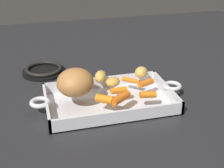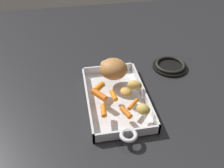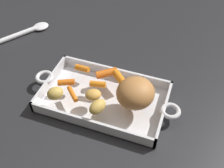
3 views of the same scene
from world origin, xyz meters
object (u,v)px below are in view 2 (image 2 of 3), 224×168
Objects in this scene: roasting_dish at (116,98)px; stove_burner_rear at (170,66)px; baby_carrot_southeast at (126,112)px; baby_carrot_northeast at (99,95)px; baby_carrot_northwest at (99,87)px; potato_corner at (135,85)px; baby_carrot_southwest at (104,111)px; potato_whole at (126,92)px; pork_roast at (113,69)px; baby_carrot_short at (133,104)px; potato_golden_small at (143,109)px; baby_carrot_center_left at (114,95)px.

stove_burner_rear is (-0.17, 0.28, -0.00)m from roasting_dish.
baby_carrot_southeast is 0.13m from baby_carrot_northeast.
potato_corner is at bearing 82.05° from baby_carrot_northwest.
baby_carrot_southwest is 0.08m from baby_carrot_northeast.
potato_whole is (0.00, 0.10, 0.00)m from baby_carrot_northeast.
potato_whole reaches higher than baby_carrot_southwest.
baby_carrot_northwest is 0.13m from baby_carrot_southwest.
pork_roast reaches higher than potato_corner.
potato_whole is (-0.08, 0.10, 0.00)m from baby_carrot_southwest.
potato_whole is at bearing -53.70° from potato_corner.
baby_carrot_short is at bearing -43.05° from stove_burner_rear.
pork_roast is 1.91× the size of baby_carrot_short.
baby_carrot_northwest is 0.04m from baby_carrot_northeast.
potato_golden_small is (0.03, 0.13, 0.01)m from baby_carrot_southwest.
roasting_dish is 6.94× the size of baby_carrot_northeast.
baby_carrot_center_left is 1.01× the size of potato_golden_small.
baby_carrot_northeast reaches higher than baby_carrot_center_left.
baby_carrot_short is 0.15m from baby_carrot_northwest.
potato_corner is 0.36× the size of stove_burner_rear.
potato_whole reaches higher than baby_carrot_northwest.
pork_roast is 0.30m from stove_burner_rear.
potato_corner is at bearing 111.29° from baby_carrot_center_left.
baby_carrot_southeast reaches higher than roasting_dish.
baby_carrot_northeast is at bearing -80.02° from potato_corner.
baby_carrot_northeast is (-0.07, -0.11, 0.00)m from baby_carrot_short.
stove_burner_rear is at bearing 128.09° from baby_carrot_southwest.
pork_roast is 2.30× the size of baby_carrot_center_left.
potato_golden_small is at bearing -35.84° from stove_burner_rear.
baby_carrot_northwest is at bearing -117.13° from potato_whole.
baby_carrot_northwest is at bearing -97.95° from potato_corner.
potato_corner is at bearing 128.19° from baby_carrot_southwest.
potato_golden_small is (0.04, 0.02, 0.01)m from baby_carrot_short.
potato_corner is (-0.02, 0.14, 0.01)m from baby_carrot_northeast.
potato_golden_small is 0.37m from stove_burner_rear.
potato_golden_small is at bearing 84.58° from baby_carrot_southeast.
potato_whole is 0.30× the size of stove_burner_rear.
potato_golden_small is at bearing 78.77° from baby_carrot_southwest.
baby_carrot_southeast is at bearing 36.70° from baby_carrot_northeast.
roasting_dish is at bearing 147.21° from baby_carrot_southwest.
roasting_dish is at bearing -58.44° from stove_burner_rear.
baby_carrot_southeast is 0.92× the size of potato_corner.
pork_roast is 0.22m from baby_carrot_southeast.
potato_golden_small is (0.22, 0.06, -0.02)m from pork_roast.
roasting_dish is 8.00× the size of baby_carrot_short.
pork_roast reaches higher than stove_burner_rear.
pork_roast is 2.19× the size of baby_carrot_northwest.
baby_carrot_southwest is at bearing -81.56° from baby_carrot_short.
potato_whole is at bearing 87.13° from baby_carrot_northeast.
potato_golden_small reaches higher than baby_carrot_southeast.
baby_carrot_southeast is at bearing -95.42° from potato_golden_small.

